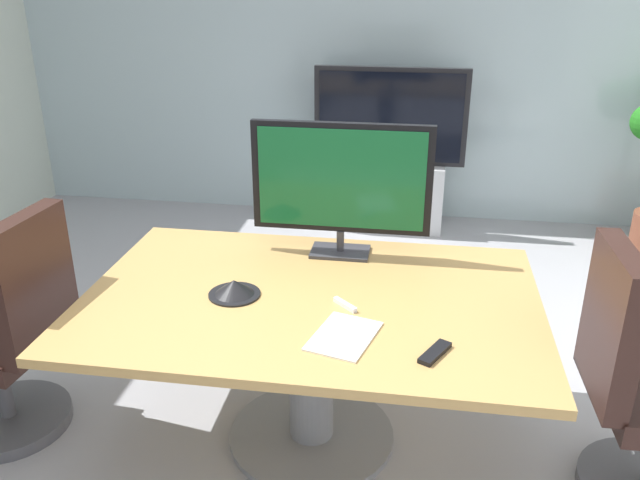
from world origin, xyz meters
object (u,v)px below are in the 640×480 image
(conference_table, at_px, (311,332))
(office_chair_left, at_px, (12,345))
(remote_control, at_px, (435,353))
(wall_display_unit, at_px, (388,175))
(tv_monitor, at_px, (341,182))
(conference_phone, at_px, (234,288))

(conference_table, relative_size, office_chair_left, 1.75)
(remote_control, bearing_deg, wall_display_unit, 124.38)
(tv_monitor, relative_size, remote_control, 4.94)
(tv_monitor, bearing_deg, wall_display_unit, 87.28)
(conference_table, distance_m, office_chair_left, 1.35)
(conference_table, relative_size, tv_monitor, 2.28)
(conference_table, height_order, conference_phone, conference_phone)
(conference_table, relative_size, remote_control, 11.25)
(conference_phone, bearing_deg, conference_table, 8.05)
(wall_display_unit, height_order, conference_phone, wall_display_unit)
(tv_monitor, xyz_separation_m, conference_phone, (-0.39, -0.51, -0.33))
(tv_monitor, xyz_separation_m, remote_control, (0.45, -0.84, -0.35))
(tv_monitor, bearing_deg, remote_control, -61.89)
(conference_table, relative_size, conference_phone, 8.69)
(office_chair_left, bearing_deg, remote_control, 87.44)
(wall_display_unit, distance_m, remote_control, 3.13)
(conference_table, distance_m, remote_control, 0.67)
(tv_monitor, distance_m, remote_control, 1.01)
(conference_table, distance_m, conference_phone, 0.39)
(tv_monitor, height_order, remote_control, tv_monitor)
(office_chair_left, height_order, remote_control, office_chair_left)
(office_chair_left, height_order, tv_monitor, tv_monitor)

